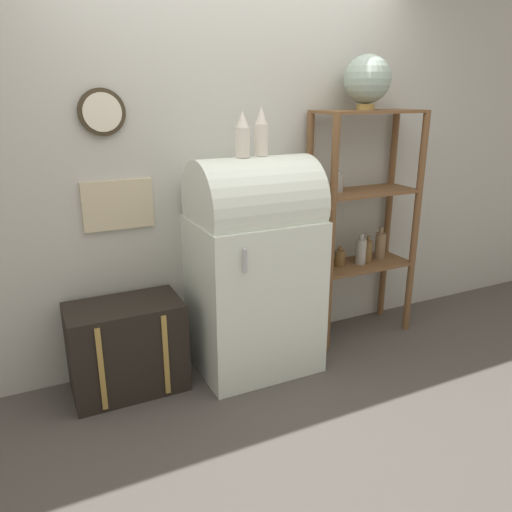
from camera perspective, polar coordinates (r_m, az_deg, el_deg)
The scene contains 8 objects.
ground_plane at distance 3.30m, azimuth 1.72°, elevation -14.05°, with size 12.00×12.00×0.00m, color #4C4742.
wall_back at distance 3.34m, azimuth -2.79°, elevation 11.10°, with size 7.00×0.09×2.70m.
refrigerator at distance 3.19m, azimuth -0.23°, elevation -0.94°, with size 0.76×0.64×1.40m.
suitcase_trunk at distance 3.19m, azimuth -14.53°, elevation -10.06°, with size 0.67×0.40×0.57m.
shelf_unit at distance 3.69m, azimuth 12.10°, elevation 4.67°, with size 0.79×0.35×1.65m.
globe at distance 3.57m, azimuth 12.60°, elevation 19.08°, with size 0.31×0.31×0.35m.
vase_left at distance 2.99m, azimuth -1.56°, elevation 13.57°, with size 0.08×0.08×0.27m.
vase_center at distance 3.06m, azimuth 0.60°, elevation 13.89°, with size 0.08×0.08×0.29m.
Camera 1 is at (-1.31, -2.47, 1.76)m, focal length 35.00 mm.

